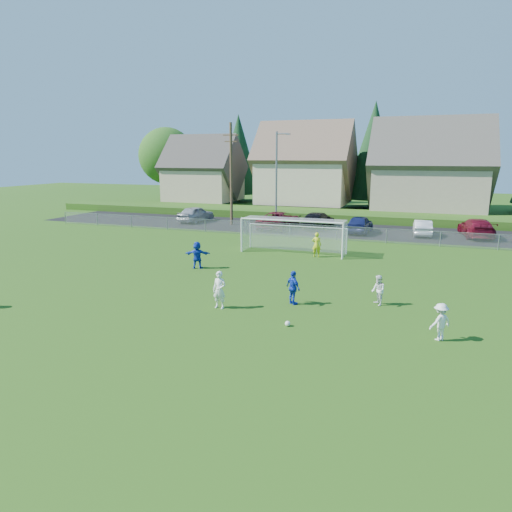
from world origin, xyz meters
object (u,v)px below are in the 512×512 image
Objects in this scene: player_white_c at (440,322)px; soccer_goal at (294,230)px; soccer_ball at (288,324)px; goalkeeper at (317,245)px; car_d at (318,220)px; player_white_b at (378,290)px; car_f at (422,228)px; car_g at (476,228)px; car_a at (196,214)px; player_blue_b at (197,255)px; car_c at (279,220)px; car_e at (360,224)px; player_white_a at (219,290)px; player_blue_a at (293,288)px.

soccer_goal is at bearing -97.88° from player_white_c.
soccer_ball is 13.42m from goalkeeper.
soccer_goal reaches higher than car_d.
soccer_goal is (0.82, -11.65, 0.85)m from car_d.
car_f is (1.84, 21.08, -0.03)m from player_white_b.
soccer_ball is at bearing -75.73° from soccer_goal.
car_g is at bearing -131.20° from goalkeeper.
player_white_c is 34.42m from car_a.
player_blue_b is 25.19m from car_g.
car_f is at bearing 51.51° from soccer_goal.
car_g is (4.36, 0.68, 0.12)m from car_f.
player_blue_b reaches higher than car_c.
player_white_b is at bearing 102.91° from car_e.
car_a is at bearing 124.13° from soccer_ball.
player_blue_b is 0.23× the size of soccer_goal.
player_white_a is at bearing 104.78° from car_c.
car_a is at bearing 121.96° from player_white_a.
goalkeeper is 0.31× the size of car_g.
player_blue_a is at bearing 105.04° from car_d.
player_white_a is 0.42× the size of car_f.
player_white_a reaches higher than player_white_c.
player_white_c is 0.27× the size of car_d.
car_d is at bearing -152.56° from car_c.
player_blue_a is 0.93× the size of goalkeeper.
player_blue_a is 0.95× the size of player_blue_b.
player_blue_b reaches higher than soccer_ball.
car_a is (-13.98, 24.75, -0.04)m from player_white_a.
car_d is 1.30× the size of car_f.
player_white_a reaches higher than player_blue_b.
soccer_ball is 0.15× the size of player_white_c.
car_g is at bearing -75.26° from player_blue_a.
car_c is at bearing 112.64° from soccer_goal.
player_white_c is at bearing 139.56° from car_a.
player_white_c reaches higher than soccer_ball.
car_a is at bearing -5.14° from car_f.
car_f is at bearing -170.59° from car_e.
player_white_c is 27.47m from car_c.
car_e is (7.57, 0.13, -0.03)m from car_c.
soccer_goal reaches higher than player_white_c.
car_d reaches higher than player_white_c.
car_d reaches higher than car_f.
player_white_b is 0.29× the size of car_a.
car_g is (6.20, 21.76, 0.08)m from player_white_b.
soccer_ball is at bearing 105.20° from car_d.
player_white_a is 0.32× the size of car_g.
car_d is (3.55, 18.29, -0.07)m from player_blue_b.
car_g is at bearing -169.41° from car_e.
car_e is at bearing -174.72° from car_c.
car_e is (17.25, -1.34, -0.03)m from car_a.
player_white_c is 15.47m from player_blue_b.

